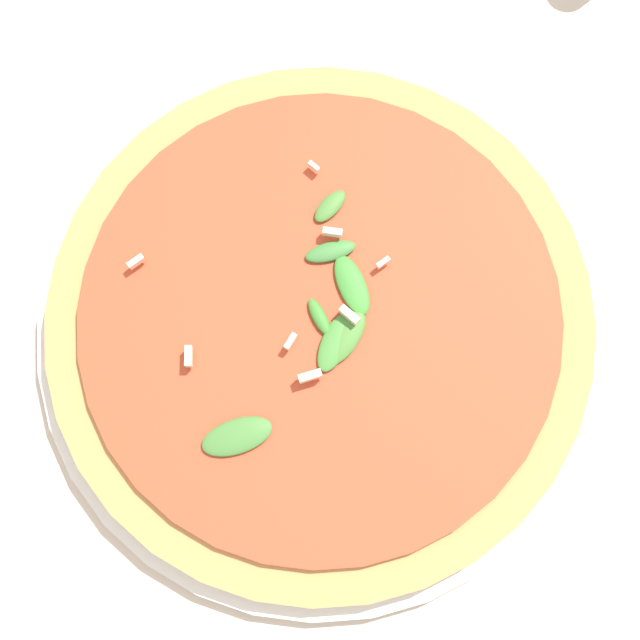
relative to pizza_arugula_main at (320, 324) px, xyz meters
The scene contains 2 objects.
ground_plane 0.04m from the pizza_arugula_main, 104.86° to the left, with size 6.00×6.00×0.00m, color beige.
pizza_arugula_main is the anchor object (origin of this frame).
Camera 1 is at (0.11, 0.03, 0.57)m, focal length 50.00 mm.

